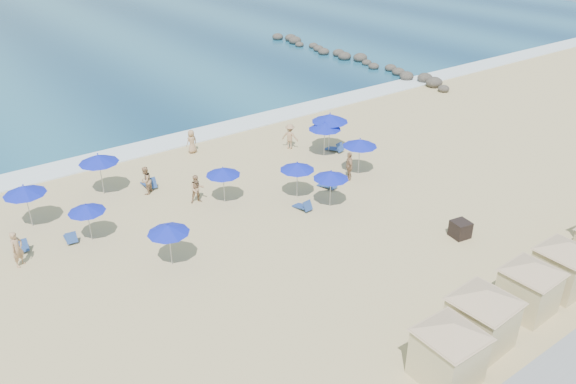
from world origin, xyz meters
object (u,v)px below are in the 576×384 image
object	(u,v)px
trash_bin	(460,229)
beachgoer_1	(197,189)
umbrella_4	(223,171)
beachgoer_2	(349,166)
rock_jetty	(350,57)
umbrella_1	(86,208)
umbrella_8	(325,126)
beachgoer_0	(17,249)
umbrella_9	(360,143)
beachgoer_5	(146,180)
umbrella_2	(168,229)
umbrella_6	(331,175)
cabana_2	(531,281)
beachgoer_3	(290,136)
umbrella_3	(98,159)
umbrella_0	(24,190)
beachgoer_4	(192,141)
umbrella_5	(297,166)
cabana_1	(483,311)
cabana_0	(450,344)
umbrella_7	(330,118)
cabana_3	(565,260)

from	to	relation	value
trash_bin	beachgoer_1	distance (m)	14.02
umbrella_4	beachgoer_2	world-z (taller)	umbrella_4
rock_jetty	umbrella_1	distance (m)	38.58
umbrella_8	beachgoer_0	bearing A→B (deg)	-175.83
umbrella_9	beachgoer_5	size ratio (longest dim) A/B	1.45
rock_jetty	umbrella_2	size ratio (longest dim) A/B	12.22
umbrella_4	umbrella_8	size ratio (longest dim) A/B	0.89
trash_bin	umbrella_6	xyz separation A→B (m)	(-3.20, 6.21, 1.48)
cabana_2	beachgoer_3	world-z (taller)	cabana_2
umbrella_1	umbrella_8	distance (m)	15.81
umbrella_3	umbrella_0	bearing A→B (deg)	-162.52
umbrella_3	beachgoer_4	distance (m)	7.36
umbrella_2	umbrella_6	world-z (taller)	umbrella_6
umbrella_0	umbrella_5	distance (m)	14.02
beachgoer_4	umbrella_9	bearing A→B (deg)	119.49
cabana_1	beachgoer_2	world-z (taller)	cabana_1
cabana_0	umbrella_9	distance (m)	16.59
cabana_1	umbrella_6	bearing A→B (deg)	78.00
umbrella_5	umbrella_8	world-z (taller)	umbrella_8
cabana_2	beachgoer_1	distance (m)	17.35
umbrella_4	umbrella_8	world-z (taller)	umbrella_8
umbrella_6	rock_jetty	bearing A→B (deg)	46.18
umbrella_4	umbrella_7	distance (m)	9.47
trash_bin	umbrella_2	xyz separation A→B (m)	(-12.62, 6.26, 1.47)
umbrella_4	umbrella_8	distance (m)	8.64
cabana_2	beachgoer_5	xyz separation A→B (m)	(-8.18, 18.79, -0.66)
cabana_3	umbrella_8	world-z (taller)	cabana_3
cabana_2	umbrella_8	bearing A→B (deg)	78.77
cabana_1	umbrella_7	xyz separation A→B (m)	(7.29, 17.41, 0.78)
trash_bin	umbrella_8	world-z (taller)	umbrella_8
umbrella_0	umbrella_3	world-z (taller)	umbrella_3
umbrella_2	cabana_2	bearing A→B (deg)	-48.54
trash_bin	umbrella_3	bearing A→B (deg)	139.41
umbrella_0	umbrella_1	size ratio (longest dim) A/B	1.17
cabana_3	beachgoer_1	world-z (taller)	cabana_3
umbrella_5	cabana_0	bearing A→B (deg)	-105.97
umbrella_3	beachgoer_1	world-z (taller)	umbrella_3
cabana_3	umbrella_3	world-z (taller)	cabana_3
cabana_1	umbrella_7	size ratio (longest dim) A/B	1.61
beachgoer_4	beachgoer_0	bearing A→B (deg)	22.21
umbrella_5	beachgoer_0	size ratio (longest dim) A/B	1.26
umbrella_3	umbrella_4	size ratio (longest dim) A/B	1.17
umbrella_9	beachgoer_2	xyz separation A→B (m)	(-1.02, -0.24, -1.17)
cabana_0	beachgoer_4	xyz separation A→B (m)	(2.17, 22.99, -0.73)
umbrella_8	umbrella_6	bearing A→B (deg)	-126.79
cabana_0	umbrella_1	bearing A→B (deg)	113.08
umbrella_6	beachgoer_3	world-z (taller)	umbrella_6
umbrella_1	beachgoer_5	bearing A→B (deg)	35.65
beachgoer_1	umbrella_4	bearing A→B (deg)	-21.89
umbrella_6	beachgoer_5	xyz separation A→B (m)	(-7.44, 7.35, -1.08)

